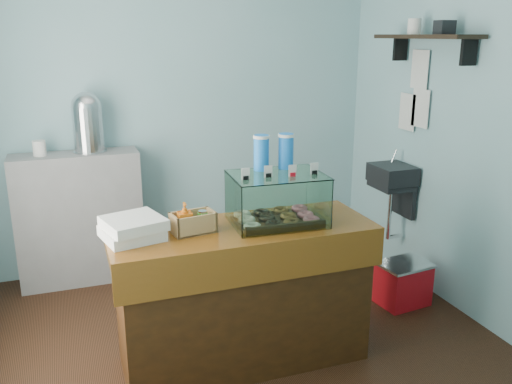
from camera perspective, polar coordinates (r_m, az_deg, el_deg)
name	(u,v)px	position (r m, az deg, el deg)	size (l,w,h in m)	color
ground	(232,338)	(3.87, -2.55, -15.11)	(3.50, 3.50, 0.00)	black
room_shell	(232,88)	(3.34, -2.53, 10.92)	(3.54, 3.04, 2.82)	#7EB2B8
counter	(243,294)	(3.44, -1.36, -10.68)	(1.60, 0.60, 0.90)	#43220D
back_shelf	(80,218)	(4.72, -18.04, -2.66)	(1.00, 0.32, 1.10)	gray
display_case	(276,194)	(3.32, 2.13, -0.21)	(0.58, 0.44, 0.53)	#341E0F
condiment_crate	(192,222)	(3.18, -6.79, -3.11)	(0.27, 0.19, 0.19)	tan
pastry_boxes	(133,228)	(3.15, -12.86, -3.74)	(0.38, 0.38, 0.12)	white
coffee_urn	(87,121)	(4.55, -17.32, 7.17)	(0.26, 0.26, 0.48)	silver
red_cooler	(403,283)	(4.38, 15.21, -9.24)	(0.41, 0.33, 0.34)	red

